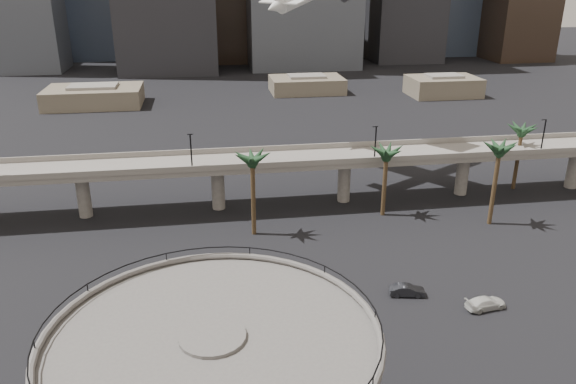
{
  "coord_description": "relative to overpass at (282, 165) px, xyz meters",
  "views": [
    {
      "loc": [
        -12.78,
        -34.62,
        38.15
      ],
      "look_at": [
        -3.12,
        28.0,
        13.07
      ],
      "focal_mm": 35.0,
      "sensor_mm": 36.0,
      "label": 1
    }
  ],
  "objects": [
    {
      "name": "overpass",
      "position": [
        0.0,
        0.0,
        0.0
      ],
      "size": [
        130.0,
        9.3,
        14.7
      ],
      "color": "#67615C",
      "rests_on": "ground"
    },
    {
      "name": "palm_trees",
      "position": [
        21.48,
        -7.53,
        3.96
      ],
      "size": [
        54.4,
        18.4,
        14.0
      ],
      "color": "#47321E",
      "rests_on": "ground"
    },
    {
      "name": "low_buildings",
      "position": [
        6.89,
        87.3,
        -4.48
      ],
      "size": [
        135.0,
        27.5,
        6.8
      ],
      "color": "brown",
      "rests_on": "ground"
    },
    {
      "name": "car_a",
      "position": [
        -3.47,
        -35.68,
        -6.61
      ],
      "size": [
        4.44,
        2.16,
        1.46
      ],
      "primitive_type": "imported",
      "rotation": [
        0.0,
        0.0,
        1.47
      ],
      "color": "#A11732",
      "rests_on": "ground"
    },
    {
      "name": "car_b",
      "position": [
        11.3,
        -31.69,
        -6.6
      ],
      "size": [
        4.71,
        2.38,
        1.48
      ],
      "primitive_type": "imported",
      "rotation": [
        0.0,
        0.0,
        1.38
      ],
      "color": "black",
      "rests_on": "ground"
    },
    {
      "name": "car_c",
      "position": [
        19.7,
        -35.89,
        -6.6
      ],
      "size": [
        5.37,
        2.85,
        1.48
      ],
      "primitive_type": "imported",
      "rotation": [
        0.0,
        0.0,
        1.73
      ],
      "color": "silver",
      "rests_on": "ground"
    }
  ]
}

